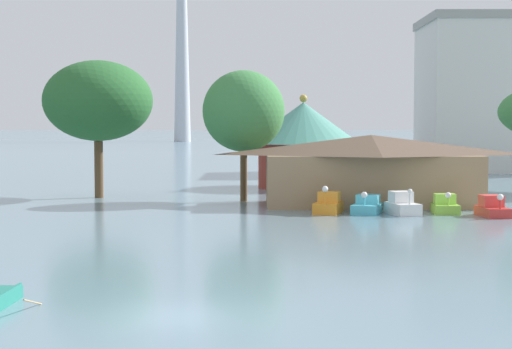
# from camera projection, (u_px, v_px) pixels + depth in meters

# --- Properties ---
(ground_plane) EXTENTS (2000.00, 2000.00, 0.00)m
(ground_plane) POSITION_uv_depth(u_px,v_px,m) (178.00, 317.00, 23.57)
(ground_plane) COLOR slate
(pedal_boat_orange) EXTENTS (2.17, 2.79, 1.82)m
(pedal_boat_orange) POSITION_uv_depth(u_px,v_px,m) (326.00, 205.00, 51.62)
(pedal_boat_orange) COLOR orange
(pedal_boat_orange) RESTS_ON ground
(pedal_boat_cyan) EXTENTS (2.44, 3.26, 1.47)m
(pedal_boat_cyan) POSITION_uv_depth(u_px,v_px,m) (365.00, 206.00, 51.65)
(pedal_boat_cyan) COLOR #4CB7CC
(pedal_boat_cyan) RESTS_ON ground
(pedal_boat_white) EXTENTS (2.06, 2.84, 1.71)m
(pedal_boat_white) POSITION_uv_depth(u_px,v_px,m) (400.00, 205.00, 50.91)
(pedal_boat_white) COLOR white
(pedal_boat_white) RESTS_ON ground
(pedal_boat_lime) EXTENTS (1.65, 2.29, 1.43)m
(pedal_boat_lime) POSITION_uv_depth(u_px,v_px,m) (442.00, 206.00, 51.56)
(pedal_boat_lime) COLOR #8CCC3F
(pedal_boat_lime) RESTS_ON ground
(pedal_boat_red) EXTENTS (1.71, 2.83, 1.49)m
(pedal_boat_red) POSITION_uv_depth(u_px,v_px,m) (490.00, 208.00, 49.85)
(pedal_boat_red) COLOR red
(pedal_boat_red) RESTS_ON ground
(boathouse) EXTENTS (15.73, 7.57, 4.94)m
(boathouse) POSITION_uv_depth(u_px,v_px,m) (368.00, 169.00, 56.64)
(boathouse) COLOR #9E7F5B
(boathouse) RESTS_ON ground
(green_roof_pavilion) EXTENTS (10.33, 10.33, 8.39)m
(green_roof_pavilion) POSITION_uv_depth(u_px,v_px,m) (301.00, 140.00, 72.86)
(green_roof_pavilion) COLOR #993328
(green_roof_pavilion) RESTS_ON ground
(shoreline_tree_tall_left) EXTENTS (8.45, 8.45, 10.62)m
(shoreline_tree_tall_left) POSITION_uv_depth(u_px,v_px,m) (95.00, 101.00, 62.43)
(shoreline_tree_tall_left) COLOR brown
(shoreline_tree_tall_left) RESTS_ON ground
(shoreline_tree_mid) EXTENTS (6.05, 6.05, 9.66)m
(shoreline_tree_mid) POSITION_uv_depth(u_px,v_px,m) (241.00, 111.00, 59.46)
(shoreline_tree_mid) COLOR brown
(shoreline_tree_mid) RESTS_ON ground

